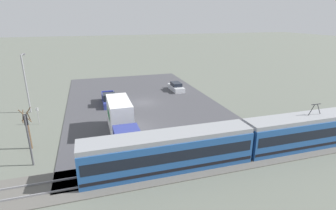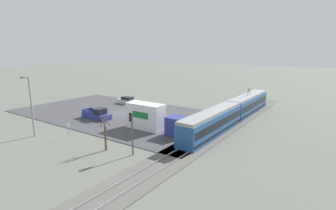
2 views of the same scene
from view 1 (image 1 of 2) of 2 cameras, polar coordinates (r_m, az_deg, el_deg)
ground_plane at (r=40.41m, az=-5.57°, el=0.39°), size 320.00×320.00×0.00m
road_surface at (r=40.39m, az=-5.58°, el=0.45°), size 22.10×39.28×0.08m
rail_bed at (r=23.98m, az=3.78°, el=-12.96°), size 58.68×4.40×0.22m
light_rail_tram at (r=25.75m, az=16.61°, el=-7.31°), size 30.06×2.64×4.40m
box_truck at (r=29.08m, az=-10.15°, el=-3.47°), size 2.42×9.71×3.71m
pickup_truck at (r=40.26m, az=-12.68°, el=1.10°), size 1.96×5.32×1.84m
sedan_car_0 at (r=46.93m, az=1.78°, el=3.92°), size 1.78×4.58×1.44m
traffic_light_pole at (r=25.67m, az=-28.21°, el=-5.37°), size 0.28×0.47×4.77m
street_tree at (r=29.36m, az=-28.10°, el=-4.94°), size 1.02×0.85×4.29m
street_lamp_near_crossing at (r=40.20m, az=-28.61°, el=4.91°), size 0.36×1.95×7.97m
no_parking_sign at (r=35.72m, az=-26.48°, el=-1.79°), size 0.32×0.08×2.16m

